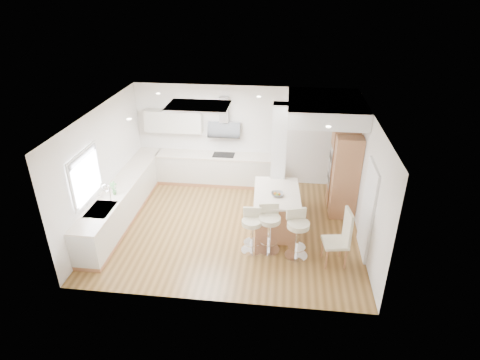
# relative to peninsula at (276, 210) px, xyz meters

# --- Properties ---
(ground) EXTENTS (6.00, 6.00, 0.00)m
(ground) POSITION_rel_peninsula_xyz_m (-1.06, -0.11, -0.48)
(ground) COLOR olive
(ground) RESTS_ON ground
(ceiling) EXTENTS (6.00, 5.00, 0.02)m
(ceiling) POSITION_rel_peninsula_xyz_m (-1.06, -0.11, -0.48)
(ceiling) COLOR white
(ceiling) RESTS_ON ground
(wall_back) EXTENTS (6.00, 0.04, 2.80)m
(wall_back) POSITION_rel_peninsula_xyz_m (-1.06, 2.39, 0.92)
(wall_back) COLOR white
(wall_back) RESTS_ON ground
(wall_left) EXTENTS (0.04, 5.00, 2.80)m
(wall_left) POSITION_rel_peninsula_xyz_m (-4.06, -0.11, 0.92)
(wall_left) COLOR white
(wall_left) RESTS_ON ground
(wall_right) EXTENTS (0.04, 5.00, 2.80)m
(wall_right) POSITION_rel_peninsula_xyz_m (1.94, -0.11, 0.92)
(wall_right) COLOR white
(wall_right) RESTS_ON ground
(skylight) EXTENTS (4.10, 2.10, 0.06)m
(skylight) POSITION_rel_peninsula_xyz_m (-1.85, 0.49, 2.29)
(skylight) COLOR white
(skylight) RESTS_ON ground
(window_left) EXTENTS (0.06, 1.28, 1.07)m
(window_left) POSITION_rel_peninsula_xyz_m (-4.02, -1.01, 1.21)
(window_left) COLOR white
(window_left) RESTS_ON ground
(doorway_right) EXTENTS (0.05, 1.00, 2.10)m
(doorway_right) POSITION_rel_peninsula_xyz_m (1.91, -0.71, 0.52)
(doorway_right) COLOR #4B443B
(doorway_right) RESTS_ON ground
(counter_left) EXTENTS (0.63, 4.50, 1.35)m
(counter_left) POSITION_rel_peninsula_xyz_m (-3.76, 0.12, -0.02)
(counter_left) COLOR #B6794E
(counter_left) RESTS_ON ground
(counter_back) EXTENTS (3.62, 0.63, 2.50)m
(counter_back) POSITION_rel_peninsula_xyz_m (-1.98, 2.12, 0.21)
(counter_back) COLOR #B6794E
(counter_back) RESTS_ON ground
(pillar) EXTENTS (0.35, 0.35, 2.80)m
(pillar) POSITION_rel_peninsula_xyz_m (-0.01, 0.84, 0.92)
(pillar) COLOR white
(pillar) RESTS_ON ground
(soffit) EXTENTS (1.78, 2.20, 0.40)m
(soffit) POSITION_rel_peninsula_xyz_m (1.04, 1.29, 2.12)
(soffit) COLOR white
(soffit) RESTS_ON ground
(oven_column) EXTENTS (0.63, 1.21, 2.10)m
(oven_column) POSITION_rel_peninsula_xyz_m (1.61, 1.12, 0.57)
(oven_column) COLOR #B6794E
(oven_column) RESTS_ON ground
(peninsula) EXTENTS (1.12, 1.62, 1.03)m
(peninsula) POSITION_rel_peninsula_xyz_m (0.00, 0.00, 0.00)
(peninsula) COLOR #B6794E
(peninsula) RESTS_ON ground
(bar_stool_a) EXTENTS (0.48, 0.48, 1.01)m
(bar_stool_a) POSITION_rel_peninsula_xyz_m (-0.49, -0.98, 0.09)
(bar_stool_a) COLOR white
(bar_stool_a) RESTS_ON ground
(bar_stool_b) EXTENTS (0.57, 0.57, 1.09)m
(bar_stool_b) POSITION_rel_peninsula_xyz_m (-0.12, -0.92, 0.13)
(bar_stool_b) COLOR white
(bar_stool_b) RESTS_ON ground
(bar_stool_c) EXTENTS (0.61, 0.61, 1.09)m
(bar_stool_c) POSITION_rel_peninsula_xyz_m (0.48, -1.06, 0.13)
(bar_stool_c) COLOR white
(bar_stool_c) RESTS_ON ground
(dining_chair) EXTENTS (0.56, 0.56, 1.26)m
(dining_chair) POSITION_rel_peninsula_xyz_m (1.36, -1.20, 0.19)
(dining_chair) COLOR beige
(dining_chair) RESTS_ON ground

